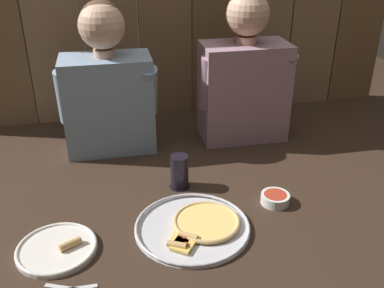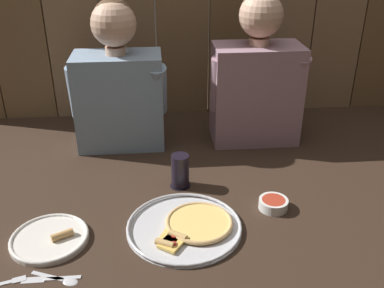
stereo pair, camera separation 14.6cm
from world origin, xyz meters
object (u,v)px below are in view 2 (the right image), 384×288
Objects in this scene: pizza_tray at (189,226)px; dinner_plate at (50,238)px; dipping_bowl at (273,203)px; diner_left at (118,82)px; drinking_glass at (180,171)px; diner_right at (257,77)px.

pizza_tray is 0.42m from dinner_plate.
diner_left is (-0.52, 0.52, 0.25)m from dipping_bowl.
diner_right is (0.34, 0.36, 0.22)m from drinking_glass.
pizza_tray is at bearing 3.06° from dinner_plate.
dinner_plate is at bearing -176.94° from pizza_tray.
dinner_plate is at bearing -106.27° from diner_left.
dipping_bowl is 0.78m from diner_left.
diner_right reaches higher than dinner_plate.
pizza_tray is 0.30m from dipping_bowl.
diner_left is 0.56m from diner_right.
pizza_tray is 2.89× the size of drinking_glass.
dipping_bowl is (0.70, 0.10, 0.01)m from dinner_plate.
drinking_glass is (-0.01, 0.25, 0.05)m from pizza_tray.
dinner_plate is 0.70m from diner_left.
diner_right is at bearing -0.01° from diner_left.
diner_left reaches higher than pizza_tray.
diner_left is at bearing 121.87° from drinking_glass.
pizza_tray is 0.25m from drinking_glass.
diner_left is at bearing 111.03° from pizza_tray.
drinking_glass is 0.47m from diner_left.
dipping_bowl is 0.59m from diner_right.
dipping_bowl is (0.30, -0.16, -0.04)m from drinking_glass.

